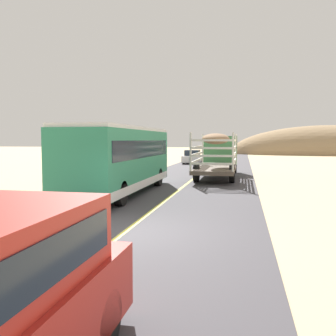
# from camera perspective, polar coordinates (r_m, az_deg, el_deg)

# --- Properties ---
(ground_plane) EXTENTS (240.00, 240.00, 0.00)m
(ground_plane) POSITION_cam_1_polar(r_m,az_deg,el_deg) (10.57, -6.81, -9.99)
(ground_plane) COLOR #CCB284
(road_surface) EXTENTS (8.00, 120.00, 0.02)m
(road_surface) POSITION_cam_1_polar(r_m,az_deg,el_deg) (10.56, -6.81, -9.94)
(road_surface) COLOR #423F44
(road_surface) RESTS_ON ground
(road_centre_line) EXTENTS (0.16, 117.60, 0.00)m
(road_centre_line) POSITION_cam_1_polar(r_m,az_deg,el_deg) (10.56, -6.82, -9.87)
(road_centre_line) COLOR #D8CC4C
(road_centre_line) RESTS_ON road_surface
(livestock_truck) EXTENTS (2.53, 9.70, 3.02)m
(livestock_truck) POSITION_cam_1_polar(r_m,az_deg,el_deg) (27.15, 7.92, 2.59)
(livestock_truck) COLOR #3F7F4C
(livestock_truck) RESTS_ON road_surface
(bus) EXTENTS (2.54, 10.00, 3.21)m
(bus) POSITION_cam_1_polar(r_m,az_deg,el_deg) (17.91, -7.35, 1.55)
(bus) COLOR #2D8C66
(bus) RESTS_ON road_surface
(car_far) EXTENTS (1.80, 4.40, 1.46)m
(car_far) POSITION_cam_1_polar(r_m,az_deg,el_deg) (41.21, 3.81, 1.68)
(car_far) COLOR silver
(car_far) RESTS_ON road_surface
(distant_hill) EXTENTS (36.16, 16.30, 10.67)m
(distant_hill) POSITION_cam_1_polar(r_m,az_deg,el_deg) (73.78, 23.76, 1.97)
(distant_hill) COLOR #997C5A
(distant_hill) RESTS_ON ground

